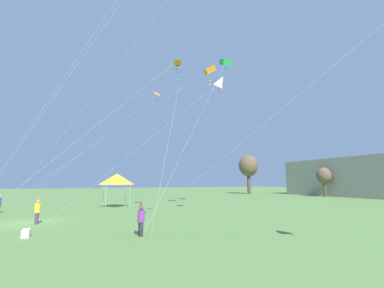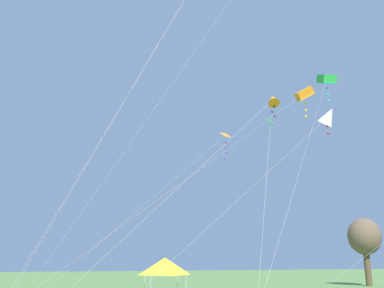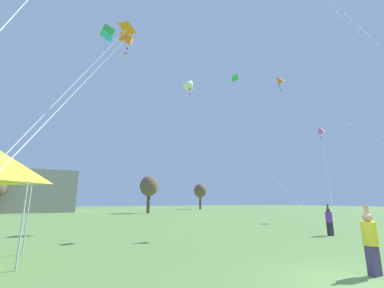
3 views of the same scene
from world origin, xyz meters
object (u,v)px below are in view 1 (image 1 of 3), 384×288
Objects in this scene: kite_orange_box_1 at (210,71)px; kite_white_diamond_6 at (220,82)px; kite_green_box_9 at (226,63)px; cooler_box at (26,233)px; kite_green_delta_0 at (180,83)px; person_yellow_shirt at (37,211)px; kite_orange_diamond_8 at (177,61)px; festival_tent at (117,179)px; person_purple_shirt at (141,219)px; kite_orange_delta_7 at (157,95)px.

kite_orange_box_1 is 1.51× the size of kite_white_diamond_6.
kite_orange_box_1 is at bearing -68.77° from kite_green_box_9.
kite_orange_box_1 is (-8.07, 15.43, 15.28)m from cooler_box.
cooler_box is 0.04× the size of kite_white_diamond_6.
kite_green_delta_0 is at bearing 98.81° from cooler_box.
person_yellow_shirt is 0.16× the size of kite_orange_diamond_8.
festival_tent is 0.28× the size of kite_white_diamond_6.
kite_orange_box_1 is at bearing 136.84° from kite_green_delta_0.
kite_green_box_9 is at bearing 135.72° from kite_orange_diamond_8.
kite_green_delta_0 is (-3.63, 3.60, 9.65)m from person_purple_shirt.
kite_orange_diamond_8 is at bearing -6.95° from person_yellow_shirt.
kite_green_delta_0 is 0.79× the size of kite_orange_delta_7.
person_purple_shirt is at bearing -43.73° from kite_orange_box_1.
kite_orange_delta_7 is at bearing -19.25° from person_purple_shirt.
person_yellow_shirt is 14.05m from kite_orange_diamond_8.
person_yellow_shirt is at bearing -97.70° from kite_white_diamond_6.
kite_orange_box_1 reaches higher than cooler_box.
person_yellow_shirt is 21.56m from kite_orange_box_1.
kite_green_delta_0 is at bearing -2.98° from kite_orange_delta_7.
kite_orange_delta_7 is 0.77× the size of kite_green_box_9.
kite_orange_delta_7 is at bearing -102.58° from kite_orange_box_1.
cooler_box is 13.21m from kite_orange_diamond_8.
kite_orange_box_1 is at bearing 141.62° from kite_orange_diamond_8.
kite_orange_diamond_8 reaches higher than festival_tent.
festival_tent is 2.11× the size of person_purple_shirt.
kite_orange_delta_7 is (-11.58, 4.01, 11.23)m from person_purple_shirt.
festival_tent reaches higher than cooler_box.
person_yellow_shirt is 0.09× the size of kite_orange_box_1.
kite_orange_box_1 is 6.61m from kite_white_diamond_6.
kite_orange_delta_7 is 10.18m from kite_green_box_9.
kite_orange_delta_7 reaches higher than kite_green_delta_0.
person_yellow_shirt is 8.92m from person_purple_shirt.
kite_orange_diamond_8 is at bearing 79.02° from cooler_box.
kite_orange_box_1 reaches higher than festival_tent.
festival_tent is 16.45m from kite_orange_box_1.
kite_orange_delta_7 reaches higher than kite_orange_diamond_8.
person_purple_shirt is 23.77m from kite_green_box_9.
kite_white_diamond_6 reaches higher than kite_green_delta_0.
kite_white_diamond_6 is 7.74m from kite_orange_delta_7.
kite_white_diamond_6 is at bearing -35.65° from kite_green_box_9.
festival_tent is at bearing -148.56° from kite_white_diamond_6.
festival_tent is at bearing 86.89° from person_yellow_shirt.
kite_orange_diamond_8 is (15.99, 1.29, 7.53)m from festival_tent.
cooler_box is 0.03× the size of kite_green_box_9.
kite_orange_box_1 reaches higher than person_purple_shirt.
cooler_box is at bearing -45.71° from kite_orange_delta_7.
kite_white_diamond_6 is 1.00× the size of kite_orange_delta_7.
person_yellow_shirt is 13.76m from kite_green_delta_0.
cooler_box is 0.05× the size of kite_orange_delta_7.
kite_green_delta_0 is 0.79× the size of kite_white_diamond_6.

